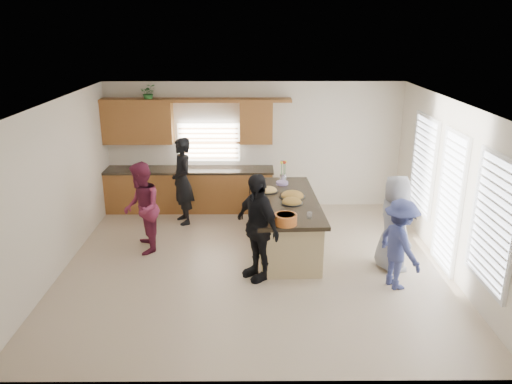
{
  "coord_description": "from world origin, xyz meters",
  "views": [
    {
      "loc": [
        -0.02,
        -7.82,
        3.97
      ],
      "look_at": [
        0.03,
        0.51,
        1.15
      ],
      "focal_mm": 35.0,
      "sensor_mm": 36.0,
      "label": 1
    }
  ],
  "objects_px": {
    "salad_bowl": "(286,219)",
    "island": "(285,224)",
    "woman_left_back": "(182,181)",
    "woman_left_front": "(257,227)",
    "woman_right_back": "(400,244)",
    "woman_right_front": "(394,223)",
    "woman_left_mid": "(142,208)"
  },
  "relations": [
    {
      "from": "woman_right_back",
      "to": "island",
      "type": "bearing_deg",
      "value": 29.57
    },
    {
      "from": "salad_bowl",
      "to": "woman_left_front",
      "type": "xyz_separation_m",
      "value": [
        -0.45,
        0.04,
        -0.16
      ]
    },
    {
      "from": "woman_left_back",
      "to": "woman_left_front",
      "type": "bearing_deg",
      "value": 8.15
    },
    {
      "from": "woman_left_back",
      "to": "woman_left_mid",
      "type": "height_order",
      "value": "woman_left_back"
    },
    {
      "from": "island",
      "to": "woman_right_front",
      "type": "xyz_separation_m",
      "value": [
        1.75,
        -0.86,
        0.37
      ]
    },
    {
      "from": "woman_left_back",
      "to": "woman_right_back",
      "type": "xyz_separation_m",
      "value": [
        3.72,
        -2.73,
        -0.17
      ]
    },
    {
      "from": "salad_bowl",
      "to": "woman_right_front",
      "type": "height_order",
      "value": "woman_right_front"
    },
    {
      "from": "woman_left_back",
      "to": "island",
      "type": "bearing_deg",
      "value": 34.54
    },
    {
      "from": "woman_left_back",
      "to": "woman_right_front",
      "type": "height_order",
      "value": "woman_left_back"
    },
    {
      "from": "salad_bowl",
      "to": "woman_left_back",
      "type": "height_order",
      "value": "woman_left_back"
    },
    {
      "from": "woman_left_back",
      "to": "woman_left_front",
      "type": "xyz_separation_m",
      "value": [
        1.51,
        -2.4,
        -0.01
      ]
    },
    {
      "from": "woman_left_front",
      "to": "salad_bowl",
      "type": "bearing_deg",
      "value": 49.71
    },
    {
      "from": "island",
      "to": "woman_right_back",
      "type": "relative_size",
      "value": 1.88
    },
    {
      "from": "salad_bowl",
      "to": "woman_left_mid",
      "type": "height_order",
      "value": "woman_left_mid"
    },
    {
      "from": "woman_right_front",
      "to": "woman_left_front",
      "type": "bearing_deg",
      "value": 85.41
    },
    {
      "from": "island",
      "to": "woman_left_front",
      "type": "height_order",
      "value": "woman_left_front"
    },
    {
      "from": "salad_bowl",
      "to": "island",
      "type": "bearing_deg",
      "value": 86.31
    },
    {
      "from": "woman_right_back",
      "to": "woman_right_front",
      "type": "xyz_separation_m",
      "value": [
        0.07,
        0.62,
        0.1
      ]
    },
    {
      "from": "woman_left_back",
      "to": "woman_left_front",
      "type": "distance_m",
      "value": 2.84
    },
    {
      "from": "woman_left_back",
      "to": "woman_left_mid",
      "type": "xyz_separation_m",
      "value": [
        -0.54,
        -1.4,
        -0.07
      ]
    },
    {
      "from": "salad_bowl",
      "to": "woman_left_mid",
      "type": "distance_m",
      "value": 2.73
    },
    {
      "from": "woman_left_back",
      "to": "salad_bowl",
      "type": "bearing_deg",
      "value": 14.72
    },
    {
      "from": "woman_left_front",
      "to": "woman_right_back",
      "type": "xyz_separation_m",
      "value": [
        2.21,
        -0.33,
        -0.16
      ]
    },
    {
      "from": "woman_left_back",
      "to": "woman_left_front",
      "type": "height_order",
      "value": "woman_left_back"
    },
    {
      "from": "island",
      "to": "woman_left_back",
      "type": "height_order",
      "value": "woman_left_back"
    },
    {
      "from": "island",
      "to": "woman_left_front",
      "type": "relative_size",
      "value": 1.55
    },
    {
      "from": "woman_left_mid",
      "to": "woman_left_front",
      "type": "xyz_separation_m",
      "value": [
        2.06,
        -1.0,
        0.05
      ]
    },
    {
      "from": "woman_right_back",
      "to": "woman_right_front",
      "type": "bearing_deg",
      "value": -25.53
    },
    {
      "from": "island",
      "to": "salad_bowl",
      "type": "distance_m",
      "value": 1.34
    },
    {
      "from": "salad_bowl",
      "to": "woman_right_back",
      "type": "distance_m",
      "value": 1.81
    },
    {
      "from": "salad_bowl",
      "to": "woman_left_back",
      "type": "bearing_deg",
      "value": 128.8
    },
    {
      "from": "salad_bowl",
      "to": "woman_right_front",
      "type": "distance_m",
      "value": 1.87
    }
  ]
}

